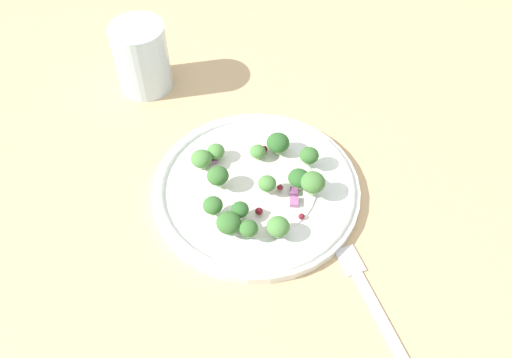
{
  "coord_description": "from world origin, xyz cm",
  "views": [
    {
      "loc": [
        43.19,
        -2.7,
        53.79
      ],
      "look_at": [
        2.35,
        2.48,
        2.7
      ],
      "focal_mm": 37.41,
      "sensor_mm": 36.0,
      "label": 1
    }
  ],
  "objects": [
    {
      "name": "broccoli_floret_5",
      "position": [
        8.73,
        -1.47,
        3.09
      ],
      "size": [
        2.89,
        2.89,
        2.92
      ],
      "color": "#8EB77A",
      "rests_on": "plate"
    },
    {
      "name": "ground_plane",
      "position": [
        0.0,
        0.0,
        -1.0
      ],
      "size": [
        180.0,
        180.0,
        2.0
      ],
      "primitive_type": "cube",
      "color": "tan"
    },
    {
      "name": "broccoli_floret_1",
      "position": [
        3.39,
        7.61,
        3.28
      ],
      "size": [
        2.64,
        2.64,
        2.67
      ],
      "color": "#ADD18E",
      "rests_on": "plate"
    },
    {
      "name": "cranberry_3",
      "position": [
        7.85,
        7.26,
        1.6
      ],
      "size": [
        0.75,
        0.75,
        0.75
      ],
      "primitive_type": "sphere",
      "color": "maroon",
      "rests_on": "plate"
    },
    {
      "name": "broccoli_floret_3",
      "position": [
        9.93,
        4.07,
        3.08
      ],
      "size": [
        2.65,
        2.65,
        2.68
      ],
      "color": "#8EB77A",
      "rests_on": "plate"
    },
    {
      "name": "broccoli_floret_13",
      "position": [
        3.72,
        3.68,
        3.27
      ],
      "size": [
        2.23,
        2.23,
        2.26
      ],
      "color": "#ADD18E",
      "rests_on": "plate"
    },
    {
      "name": "broccoli_floret_0",
      "position": [
        7.07,
        -0.21,
        3.16
      ],
      "size": [
        2.1,
        2.1,
        2.13
      ],
      "color": "#ADD18E",
      "rests_on": "plate"
    },
    {
      "name": "broccoli_floret_2",
      "position": [
        -1.48,
        -3.98,
        3.0
      ],
      "size": [
        2.67,
        2.67,
        2.7
      ],
      "color": "#8EB77A",
      "rests_on": "plate"
    },
    {
      "name": "dressing_pool",
      "position": [
        2.35,
        2.48,
        1.3
      ],
      "size": [
        15.14,
        15.14,
        0.2
      ],
      "primitive_type": "cylinder",
      "color": "white",
      "rests_on": "plate"
    },
    {
      "name": "cranberry_1",
      "position": [
        3.58,
        5.31,
        2.1
      ],
      "size": [
        0.78,
        0.78,
        0.78
      ],
      "primitive_type": "sphere",
      "color": "maroon",
      "rests_on": "plate"
    },
    {
      "name": "broccoli_floret_11",
      "position": [
        -2.85,
        6.01,
        3.14
      ],
      "size": [
        2.98,
        2.98,
        3.02
      ],
      "color": "#9EC684",
      "rests_on": "plate"
    },
    {
      "name": "onion_bit_0",
      "position": [
        -2.18,
        -2.69,
        1.88
      ],
      "size": [
        1.24,
        1.43,
        0.41
      ],
      "primitive_type": "cube",
      "rotation": [
        0.0,
        0.0,
        1.74
      ],
      "color": "#A35B93",
      "rests_on": "plate"
    },
    {
      "name": "broccoli_floret_6",
      "position": [
        4.61,
        9.08,
        3.74
      ],
      "size": [
        2.98,
        2.98,
        3.02
      ],
      "color": "#9EC684",
      "rests_on": "plate"
    },
    {
      "name": "broccoli_floret_8",
      "position": [
        9.79,
        0.7,
        3.11
      ],
      "size": [
        2.17,
        2.17,
        2.2
      ],
      "color": "#9EC684",
      "rests_on": "plate"
    },
    {
      "name": "broccoli_floret_4",
      "position": [
        -2.69,
        -2.07,
        2.81
      ],
      "size": [
        2.27,
        2.27,
        2.3
      ],
      "color": "#8EB77A",
      "rests_on": "plate"
    },
    {
      "name": "onion_bit_1",
      "position": [
        4.09,
        6.97,
        1.73
      ],
      "size": [
        1.26,
        1.22,
        0.46
      ],
      "primitive_type": "cube",
      "rotation": [
        0.0,
        0.0,
        2.93
      ],
      "color": "#934C84",
      "rests_on": "plate"
    },
    {
      "name": "cranberry_2",
      "position": [
        -3.15,
        4.29,
        1.94
      ],
      "size": [
        0.86,
        0.86,
        0.86
      ],
      "primitive_type": "sphere",
      "color": "maroon",
      "rests_on": "plate"
    },
    {
      "name": "broccoli_floret_12",
      "position": [
        2.06,
        -2.15,
        3.63
      ],
      "size": [
        2.68,
        2.68,
        2.72
      ],
      "color": "#9EC684",
      "rests_on": "plate"
    },
    {
      "name": "broccoli_floret_9",
      "position": [
        -2.12,
        3.29,
        2.65
      ],
      "size": [
        2.07,
        2.07,
        2.1
      ],
      "color": "#9EC684",
      "rests_on": "plate"
    },
    {
      "name": "fork",
      "position": [
        19.76,
        13.34,
        0.25
      ],
      "size": [
        18.55,
        5.79,
        0.5
      ],
      "color": "silver",
      "rests_on": "ground_plane"
    },
    {
      "name": "onion_bit_2",
      "position": [
        5.67,
        6.73,
        1.73
      ],
      "size": [
        1.5,
        1.3,
        0.54
      ],
      "primitive_type": "cube",
      "rotation": [
        0.0,
        0.0,
        1.38
      ],
      "color": "#A35B93",
      "rests_on": "plate"
    },
    {
      "name": "broccoli_floret_7",
      "position": [
        0.46,
        9.55,
        3.37
      ],
      "size": [
        2.44,
        2.44,
        2.47
      ],
      "color": "#8EB77A",
      "rests_on": "plate"
    },
    {
      "name": "plate",
      "position": [
        2.35,
        2.48,
        0.86
      ],
      "size": [
        26.1,
        26.1,
        1.7
      ],
      "color": "white",
      "rests_on": "ground_plane"
    },
    {
      "name": "cranberry_0",
      "position": [
        6.78,
        2.28,
        2.09
      ],
      "size": [
        0.93,
        0.93,
        0.93
      ],
      "primitive_type": "sphere",
      "color": "maroon",
      "rests_on": "plate"
    },
    {
      "name": "broccoli_floret_10",
      "position": [
        6.25,
        -3.09,
        3.42
      ],
      "size": [
        2.37,
        2.37,
        2.39
      ],
      "color": "#8EB77A",
      "rests_on": "plate"
    },
    {
      "name": "water_glass",
      "position": [
        -20.08,
        -11.25,
        5.12
      ],
      "size": [
        7.82,
        7.82,
        10.24
      ],
      "primitive_type": "cylinder",
      "color": "silver",
      "rests_on": "ground_plane"
    }
  ]
}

